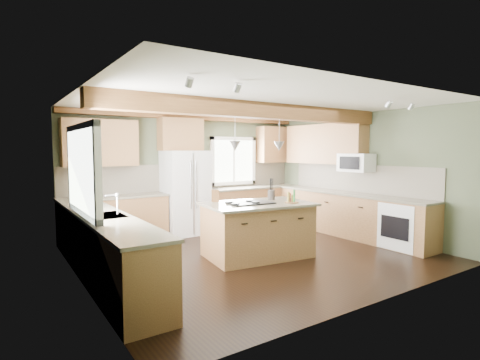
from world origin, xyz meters
TOP-DOWN VIEW (x-y plane):
  - floor at (0.00, 0.00)m, footprint 5.60×5.60m
  - ceiling at (0.00, 0.00)m, footprint 5.60×5.60m
  - wall_back at (0.00, 2.50)m, footprint 5.60×0.00m
  - wall_left at (-2.80, 0.00)m, footprint 0.00×5.00m
  - wall_right at (2.80, 0.00)m, footprint 0.00×5.00m
  - ceiling_beam at (0.00, -0.13)m, footprint 5.55×0.26m
  - soffit_trim at (0.00, 2.40)m, footprint 5.55×0.20m
  - backsplash_back at (0.00, 2.48)m, footprint 5.58×0.03m
  - backsplash_right at (2.78, 0.05)m, footprint 0.03×3.70m
  - base_cab_back_left at (-1.79, 2.20)m, footprint 2.02×0.60m
  - counter_back_left at (-1.79, 2.20)m, footprint 2.06×0.64m
  - base_cab_back_right at (1.49, 2.20)m, footprint 2.62×0.60m
  - counter_back_right at (1.49, 2.20)m, footprint 2.66×0.64m
  - base_cab_left at (-2.50, 0.05)m, footprint 0.60×3.70m
  - counter_left at (-2.50, 0.05)m, footprint 0.64×3.74m
  - base_cab_right at (2.50, 0.05)m, footprint 0.60×3.70m
  - counter_right at (2.50, 0.05)m, footprint 0.64×3.74m
  - upper_cab_back_left at (-1.99, 2.33)m, footprint 1.40×0.35m
  - upper_cab_over_fridge at (-0.30, 2.33)m, footprint 0.96×0.35m
  - upper_cab_right at (2.62, 0.90)m, footprint 0.35×2.20m
  - upper_cab_back_corner at (2.30, 2.33)m, footprint 0.90×0.35m
  - window_left at (-2.78, 0.05)m, footprint 0.04×1.60m
  - window_back at (1.15, 2.48)m, footprint 1.10×0.04m
  - sink at (-2.50, 0.05)m, footprint 0.50×0.65m
  - faucet at (-2.32, 0.05)m, footprint 0.02×0.02m
  - dishwasher at (-2.49, -1.25)m, footprint 0.60×0.60m
  - oven at (2.49, -1.25)m, footprint 0.60×0.72m
  - microwave at (2.58, -0.05)m, footprint 0.40×0.70m
  - pendant_left at (-0.45, -0.08)m, footprint 0.18×0.18m
  - pendant_right at (0.39, -0.19)m, footprint 0.18×0.18m
  - refrigerator at (-0.30, 2.12)m, footprint 0.90×0.74m
  - island at (-0.03, -0.13)m, footprint 1.81×1.24m
  - island_top at (-0.03, -0.13)m, footprint 1.93×1.36m
  - cooktop at (-0.17, -0.12)m, footprint 0.79×0.58m
  - knife_block at (-0.55, 0.40)m, footprint 0.15×0.14m
  - utensil_crock at (0.42, 0.06)m, footprint 0.18×0.18m
  - bottle_tray at (0.46, -0.44)m, footprint 0.30×0.30m

SIDE VIEW (x-z plane):
  - floor at x=0.00m, z-range 0.00..0.00m
  - dishwasher at x=-2.49m, z-range 0.01..0.85m
  - oven at x=2.49m, z-range 0.01..0.85m
  - base_cab_back_left at x=-1.79m, z-range 0.00..0.88m
  - base_cab_back_right at x=1.49m, z-range 0.00..0.88m
  - base_cab_left at x=-2.50m, z-range 0.00..0.88m
  - base_cab_right at x=2.50m, z-range 0.00..0.88m
  - island at x=-0.03m, z-range 0.00..0.88m
  - counter_back_left at x=-1.79m, z-range 0.88..0.92m
  - counter_back_right at x=1.49m, z-range 0.88..0.92m
  - counter_left at x=-2.50m, z-range 0.88..0.92m
  - counter_right at x=2.50m, z-range 0.88..0.92m
  - refrigerator at x=-0.30m, z-range 0.00..1.80m
  - island_top at x=-0.03m, z-range 0.88..0.92m
  - sink at x=-2.50m, z-range 0.89..0.92m
  - cooktop at x=-0.17m, z-range 0.92..0.94m
  - utensil_crock at x=0.42m, z-range 0.92..1.10m
  - knife_block at x=-0.55m, z-range 0.92..1.13m
  - bottle_tray at x=0.46m, z-range 0.92..1.13m
  - faucet at x=-2.32m, z-range 0.91..1.19m
  - backsplash_back at x=0.00m, z-range 0.92..1.50m
  - backsplash_right at x=2.78m, z-range 0.92..1.50m
  - wall_back at x=0.00m, z-range -1.50..4.10m
  - wall_left at x=-2.80m, z-range -1.20..3.80m
  - wall_right at x=2.80m, z-range -1.20..3.80m
  - window_back at x=1.15m, z-range 1.05..2.05m
  - window_left at x=-2.78m, z-range 1.02..2.08m
  - microwave at x=2.58m, z-range 1.36..1.74m
  - pendant_left at x=-0.45m, z-range 1.80..1.96m
  - pendant_right at x=0.39m, z-range 1.80..1.96m
  - upper_cab_back_left at x=-1.99m, z-range 1.50..2.40m
  - upper_cab_right at x=2.62m, z-range 1.50..2.40m
  - upper_cab_back_corner at x=2.30m, z-range 1.50..2.40m
  - upper_cab_over_fridge at x=-0.30m, z-range 1.80..2.50m
  - ceiling_beam at x=0.00m, z-range 2.34..2.60m
  - soffit_trim at x=0.00m, z-range 2.49..2.59m
  - ceiling at x=0.00m, z-range 2.60..2.60m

